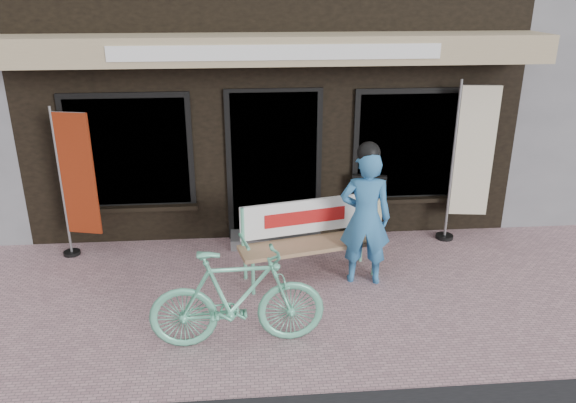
{
  "coord_description": "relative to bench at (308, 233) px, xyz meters",
  "views": [
    {
      "loc": [
        -0.45,
        -5.61,
        3.51
      ],
      "look_at": [
        0.09,
        0.7,
        1.05
      ],
      "focal_mm": 35.0,
      "sensor_mm": 36.0,
      "label": 1
    }
  ],
  "objects": [
    {
      "name": "bicycle",
      "position": [
        -0.89,
        -1.45,
        -0.03
      ],
      "size": [
        1.8,
        0.56,
        1.08
      ],
      "primitive_type": "imported",
      "rotation": [
        0.0,
        0.0,
        1.6
      ],
      "color": "#64C49E",
      "rests_on": "ground"
    },
    {
      "name": "ground",
      "position": [
        -0.35,
        -0.81,
        -0.57
      ],
      "size": [
        70.0,
        70.0,
        0.0
      ],
      "primitive_type": "plane",
      "color": "#B78C93",
      "rests_on": "ground"
    },
    {
      "name": "storefront",
      "position": [
        -0.35,
        4.16,
        2.42
      ],
      "size": [
        7.0,
        6.77,
        6.0
      ],
      "color": "black",
      "rests_on": "ground"
    },
    {
      "name": "bench",
      "position": [
        0.0,
        0.0,
        0.0
      ],
      "size": [
        1.85,
        0.84,
        0.97
      ],
      "rotation": [
        0.0,
        0.0,
        0.22
      ],
      "color": "#64C49E",
      "rests_on": "ground"
    },
    {
      "name": "nobori_cream",
      "position": [
        2.38,
        0.86,
        0.63
      ],
      "size": [
        0.69,
        0.29,
        2.33
      ],
      "rotation": [
        0.0,
        0.0,
        -0.13
      ],
      "color": "gray",
      "rests_on": "ground"
    },
    {
      "name": "person",
      "position": [
        0.67,
        -0.24,
        0.32
      ],
      "size": [
        0.68,
        0.51,
        1.81
      ],
      "rotation": [
        0.0,
        0.0,
        -0.17
      ],
      "color": "teal",
      "rests_on": "ground"
    },
    {
      "name": "nobori_red",
      "position": [
        -2.99,
        0.77,
        0.5
      ],
      "size": [
        0.62,
        0.28,
        2.08
      ],
      "rotation": [
        0.0,
        0.0,
        -0.25
      ],
      "color": "gray",
      "rests_on": "ground"
    },
    {
      "name": "menu_stand",
      "position": [
        1.0,
        0.99,
        -0.07
      ],
      "size": [
        0.5,
        0.2,
        0.98
      ],
      "rotation": [
        0.0,
        0.0,
        -0.22
      ],
      "color": "black",
      "rests_on": "ground"
    }
  ]
}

